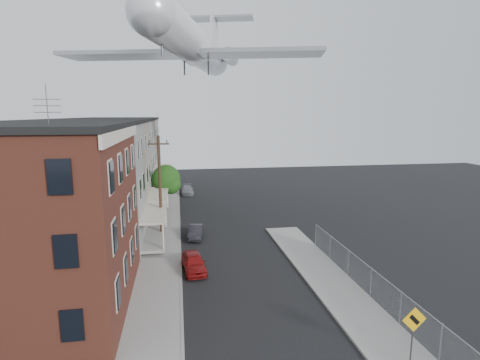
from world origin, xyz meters
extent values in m
cube|color=gray|center=(-5.50, 24.00, 0.06)|extent=(3.00, 62.00, 0.12)
cube|color=gray|center=(5.50, 6.00, 0.06)|extent=(3.00, 26.00, 0.12)
cube|color=gray|center=(-4.05, 24.00, 0.07)|extent=(0.15, 62.00, 0.14)
cube|color=gray|center=(4.05, 6.00, 0.07)|extent=(0.15, 26.00, 0.14)
cube|color=#361A11|center=(-12.00, 7.00, 5.00)|extent=(10.00, 12.00, 10.00)
cube|color=black|center=(-12.00, 7.00, 10.15)|extent=(10.30, 12.30, 0.30)
cube|color=beige|center=(-6.92, 7.00, 9.70)|extent=(0.16, 12.20, 0.60)
cylinder|color=#515156|center=(-10.00, 5.00, 11.15)|extent=(0.04, 0.04, 2.00)
cube|color=#61615F|center=(-12.00, 16.50, 5.00)|extent=(10.00, 7.00, 10.00)
cube|color=black|center=(-12.00, 16.50, 10.15)|extent=(10.25, 7.00, 0.30)
cube|color=gray|center=(-6.10, 16.50, 0.55)|extent=(1.80, 6.40, 0.25)
cube|color=beige|center=(-6.10, 16.50, 2.75)|extent=(1.90, 6.50, 0.15)
cube|color=gray|center=(-12.00, 23.50, 5.00)|extent=(10.00, 7.00, 10.00)
cube|color=black|center=(-12.00, 23.50, 10.15)|extent=(10.25, 7.00, 0.30)
cube|color=gray|center=(-6.10, 23.50, 0.55)|extent=(1.80, 6.40, 0.25)
cube|color=beige|center=(-6.10, 23.50, 2.75)|extent=(1.90, 6.50, 0.15)
cube|color=#61615F|center=(-12.00, 30.50, 5.00)|extent=(10.00, 7.00, 10.00)
cube|color=black|center=(-12.00, 30.50, 10.15)|extent=(10.25, 7.00, 0.30)
cube|color=gray|center=(-6.10, 30.50, 0.55)|extent=(1.80, 6.40, 0.25)
cube|color=beige|center=(-6.10, 30.50, 2.75)|extent=(1.90, 6.50, 0.15)
cube|color=gray|center=(-12.00, 37.50, 5.00)|extent=(10.00, 7.00, 10.00)
cube|color=black|center=(-12.00, 37.50, 10.15)|extent=(10.25, 7.00, 0.30)
cube|color=gray|center=(-6.10, 37.50, 0.55)|extent=(1.80, 6.40, 0.25)
cube|color=beige|center=(-6.10, 37.50, 2.75)|extent=(1.90, 6.50, 0.15)
cube|color=#61615F|center=(-12.00, 44.50, 5.00)|extent=(10.00, 7.00, 10.00)
cube|color=black|center=(-12.00, 44.50, 10.15)|extent=(10.25, 7.00, 0.30)
cube|color=gray|center=(-6.10, 44.50, 0.55)|extent=(1.80, 6.40, 0.25)
cube|color=beige|center=(-6.10, 44.50, 2.75)|extent=(1.90, 6.50, 0.15)
cylinder|color=gray|center=(7.00, -1.00, 0.95)|extent=(0.06, 0.06, 1.90)
cylinder|color=gray|center=(7.00, 2.00, 0.95)|extent=(0.06, 0.06, 1.90)
cylinder|color=gray|center=(7.00, 5.00, 0.95)|extent=(0.06, 0.06, 1.90)
cylinder|color=gray|center=(7.00, 8.00, 0.95)|extent=(0.06, 0.06, 1.90)
cylinder|color=gray|center=(7.00, 11.00, 0.95)|extent=(0.06, 0.06, 1.90)
cylinder|color=gray|center=(7.00, 14.00, 0.95)|extent=(0.06, 0.06, 1.90)
cube|color=gray|center=(7.00, 5.00, 1.85)|extent=(0.04, 18.00, 0.04)
cube|color=gray|center=(7.00, 5.00, 0.95)|extent=(0.02, 18.00, 1.80)
cylinder|color=#515156|center=(5.60, -1.00, 1.30)|extent=(0.07, 0.07, 2.60)
cube|color=#FFB70D|center=(5.60, -1.04, 2.25)|extent=(1.10, 0.03, 1.10)
cube|color=black|center=(5.60, -1.06, 2.25)|extent=(0.52, 0.02, 0.52)
cylinder|color=black|center=(-5.60, 18.00, 4.50)|extent=(0.26, 0.26, 9.00)
cube|color=black|center=(-5.60, 18.00, 8.30)|extent=(1.80, 0.12, 0.12)
cylinder|color=black|center=(-6.30, 18.00, 8.50)|extent=(0.08, 0.08, 0.25)
cylinder|color=black|center=(-4.90, 18.00, 8.50)|extent=(0.08, 0.08, 0.25)
cylinder|color=black|center=(-5.40, 28.00, 1.20)|extent=(0.24, 0.24, 2.40)
sphere|color=#163A0F|center=(-5.40, 28.00, 3.60)|extent=(3.20, 3.20, 3.20)
sphere|color=#163A0F|center=(-4.90, 27.70, 3.04)|extent=(2.24, 2.24, 2.24)
imported|color=maroon|center=(-3.15, 10.63, 0.63)|extent=(1.86, 3.82, 1.25)
imported|color=black|center=(-2.66, 17.73, 0.55)|extent=(1.55, 3.44, 1.10)
imported|color=slate|center=(-2.89, 36.36, 0.57)|extent=(1.69, 3.99, 1.15)
cylinder|color=silver|center=(-2.18, 24.62, 17.39)|extent=(9.80, 24.84, 3.31)
sphere|color=silver|center=(-5.48, 12.64, 17.39)|extent=(3.31, 3.31, 3.31)
cone|color=silver|center=(1.13, 36.60, 17.39)|extent=(4.02, 3.88, 3.31)
cube|color=#939399|center=(-2.59, 23.12, 16.36)|extent=(25.12, 10.80, 0.36)
cylinder|color=#939399|center=(-2.23, 33.77, 17.60)|extent=(2.70, 4.43, 1.66)
cylinder|color=#939399|center=(2.56, 32.44, 17.60)|extent=(2.70, 4.43, 1.66)
cube|color=silver|center=(0.99, 36.10, 20.29)|extent=(1.30, 3.86, 5.80)
cube|color=#939399|center=(1.26, 37.10, 22.99)|extent=(10.20, 5.21, 0.26)
cylinder|color=#515156|center=(-4.93, 14.63, 15.53)|extent=(0.17, 0.17, 1.24)
camera|label=1|loc=(-4.02, -14.09, 10.76)|focal=28.00mm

